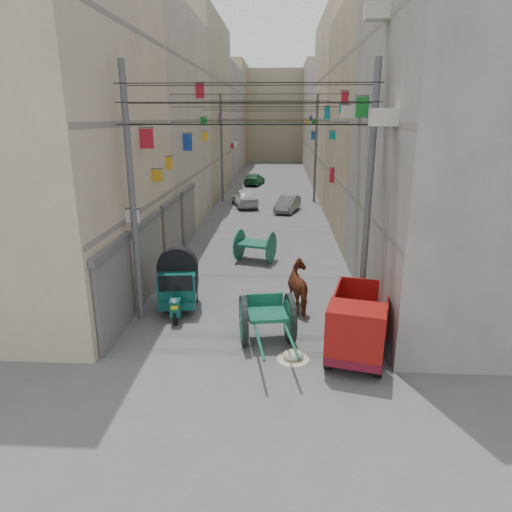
# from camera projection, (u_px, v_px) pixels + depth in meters

# --- Properties ---
(ground) EXTENTS (140.00, 140.00, 0.00)m
(ground) POSITION_uv_depth(u_px,v_px,m) (229.00, 445.00, 9.29)
(ground) COLOR #4E4E51
(ground) RESTS_ON ground
(building_row_left) EXTENTS (8.00, 62.00, 14.00)m
(building_row_left) POSITION_uv_depth(u_px,v_px,m) (181.00, 116.00, 40.39)
(building_row_left) COLOR #C2AD93
(building_row_left) RESTS_ON ground
(building_row_right) EXTENTS (8.00, 62.00, 14.00)m
(building_row_right) POSITION_uv_depth(u_px,v_px,m) (363.00, 116.00, 39.57)
(building_row_right) COLOR #99948F
(building_row_right) RESTS_ON ground
(end_cap_building) EXTENTS (22.00, 10.00, 13.00)m
(end_cap_building) POSITION_uv_depth(u_px,v_px,m) (275.00, 116.00, 70.41)
(end_cap_building) COLOR gray
(end_cap_building) RESTS_ON ground
(shutters_left) EXTENTS (0.18, 14.40, 2.88)m
(shutters_left) POSITION_uv_depth(u_px,v_px,m) (162.00, 240.00, 18.96)
(shutters_left) COLOR #49494E
(shutters_left) RESTS_ON ground
(signboards) EXTENTS (8.22, 40.52, 5.67)m
(signboards) POSITION_uv_depth(u_px,v_px,m) (266.00, 166.00, 28.97)
(signboards) COLOR #177E27
(signboards) RESTS_ON ground
(ac_units) EXTENTS (0.70, 6.55, 3.35)m
(ac_units) POSITION_uv_depth(u_px,v_px,m) (368.00, 83.00, 14.25)
(ac_units) COLOR beige
(ac_units) RESTS_ON ground
(utility_poles) EXTENTS (7.40, 22.20, 8.00)m
(utility_poles) POSITION_uv_depth(u_px,v_px,m) (263.00, 164.00, 24.35)
(utility_poles) COLOR #525254
(utility_poles) RESTS_ON ground
(overhead_cables) EXTENTS (7.40, 22.52, 1.12)m
(overhead_cables) POSITION_uv_depth(u_px,v_px,m) (261.00, 109.00, 21.06)
(overhead_cables) COLOR black
(overhead_cables) RESTS_ON ground
(auto_rickshaw) EXTENTS (1.57, 2.47, 1.70)m
(auto_rickshaw) POSITION_uv_depth(u_px,v_px,m) (178.00, 282.00, 15.57)
(auto_rickshaw) COLOR black
(auto_rickshaw) RESTS_ON ground
(tonga_cart) EXTENTS (1.76, 3.42, 1.47)m
(tonga_cart) POSITION_uv_depth(u_px,v_px,m) (267.00, 318.00, 13.32)
(tonga_cart) COLOR black
(tonga_cart) RESTS_ON ground
(mini_truck) EXTENTS (2.24, 3.57, 1.86)m
(mini_truck) POSITION_uv_depth(u_px,v_px,m) (357.00, 330.00, 12.33)
(mini_truck) COLOR black
(mini_truck) RESTS_ON ground
(second_cart) EXTENTS (1.97, 1.85, 1.44)m
(second_cart) POSITION_uv_depth(u_px,v_px,m) (255.00, 245.00, 20.91)
(second_cart) COLOR #135541
(second_cart) RESTS_ON ground
(feed_sack) EXTENTS (0.56, 0.45, 0.28)m
(feed_sack) POSITION_uv_depth(u_px,v_px,m) (293.00, 355.00, 12.54)
(feed_sack) COLOR beige
(feed_sack) RESTS_ON ground
(horse) EXTENTS (1.36, 2.08, 1.62)m
(horse) POSITION_uv_depth(u_px,v_px,m) (302.00, 287.00, 15.65)
(horse) COLOR brown
(horse) RESTS_ON ground
(distant_car_white) EXTENTS (2.50, 4.21, 1.34)m
(distant_car_white) POSITION_uv_depth(u_px,v_px,m) (245.00, 198.00, 33.81)
(distant_car_white) COLOR silver
(distant_car_white) RESTS_ON ground
(distant_car_grey) EXTENTS (2.00, 3.54, 1.10)m
(distant_car_grey) POSITION_uv_depth(u_px,v_px,m) (288.00, 204.00, 32.01)
(distant_car_grey) COLOR #4E5251
(distant_car_grey) RESTS_ON ground
(distant_car_green) EXTENTS (2.13, 3.94, 1.08)m
(distant_car_green) POSITION_uv_depth(u_px,v_px,m) (254.00, 179.00, 44.71)
(distant_car_green) COLOR #1B502F
(distant_car_green) RESTS_ON ground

